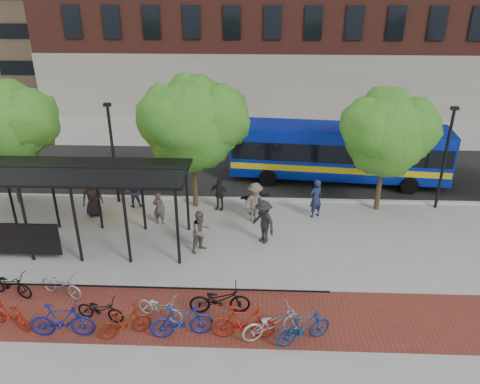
{
  "coord_description": "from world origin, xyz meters",
  "views": [
    {
      "loc": [
        0.08,
        -17.61,
        10.64
      ],
      "look_at": [
        -0.7,
        1.59,
        1.6
      ],
      "focal_mm": 35.0,
      "sensor_mm": 36.0,
      "label": 1
    }
  ],
  "objects_px": {
    "bike_4": "(100,309)",
    "pedestrian_9": "(263,222)",
    "bike_2": "(61,284)",
    "lamp_post_right": "(445,156)",
    "tree_a": "(5,122)",
    "bus": "(338,150)",
    "bike_3": "(62,320)",
    "pedestrian_1": "(159,208)",
    "bike_0": "(10,284)",
    "lamp_post_left": "(113,151)",
    "pedestrian_0": "(92,197)",
    "pedestrian_4": "(219,194)",
    "bike_1": "(9,314)",
    "pedestrian_2": "(134,192)",
    "bike_6": "(160,307)",
    "bike_10": "(273,323)",
    "bike_7": "(182,321)",
    "tree_c": "(388,130)",
    "pedestrian_3": "(255,202)",
    "pedestrian_7": "(316,198)",
    "tree_b": "(194,119)",
    "bike_11": "(303,327)",
    "bike_9": "(243,322)",
    "pedestrian_8": "(201,232)",
    "pedestrian_5": "(256,199)",
    "bus_shelter": "(56,179)",
    "bike_5": "(124,323)"
  },
  "relations": [
    {
      "from": "lamp_post_right",
      "to": "pedestrian_9",
      "type": "distance_m",
      "value": 9.54
    },
    {
      "from": "tree_c",
      "to": "bike_4",
      "type": "relative_size",
      "value": 3.53
    },
    {
      "from": "pedestrian_7",
      "to": "pedestrian_8",
      "type": "bearing_deg",
      "value": -1.08
    },
    {
      "from": "bike_6",
      "to": "bike_7",
      "type": "distance_m",
      "value": 1.19
    },
    {
      "from": "tree_a",
      "to": "bus",
      "type": "xyz_separation_m",
      "value": [
        16.4,
        3.42,
        -2.43
      ]
    },
    {
      "from": "bike_2",
      "to": "pedestrian_9",
      "type": "xyz_separation_m",
      "value": [
        7.29,
        4.02,
        0.52
      ]
    },
    {
      "from": "bike_10",
      "to": "bus",
      "type": "bearing_deg",
      "value": -38.44
    },
    {
      "from": "bike_2",
      "to": "pedestrian_4",
      "type": "xyz_separation_m",
      "value": [
        5.14,
        7.06,
        0.36
      ]
    },
    {
      "from": "pedestrian_0",
      "to": "pedestrian_4",
      "type": "distance_m",
      "value": 6.06
    },
    {
      "from": "lamp_post_right",
      "to": "bike_2",
      "type": "bearing_deg",
      "value": -154.22
    },
    {
      "from": "lamp_post_left",
      "to": "tree_a",
      "type": "bearing_deg",
      "value": -177.08
    },
    {
      "from": "lamp_post_left",
      "to": "lamp_post_right",
      "type": "relative_size",
      "value": 1.0
    },
    {
      "from": "tree_b",
      "to": "pedestrian_3",
      "type": "xyz_separation_m",
      "value": [
        2.9,
        -1.55,
        -3.48
      ]
    },
    {
      "from": "pedestrian_7",
      "to": "pedestrian_9",
      "type": "xyz_separation_m",
      "value": [
        -2.49,
        -2.46,
        0.03
      ]
    },
    {
      "from": "bike_5",
      "to": "bike_2",
      "type": "bearing_deg",
      "value": 32.64
    },
    {
      "from": "lamp_post_left",
      "to": "pedestrian_0",
      "type": "xyz_separation_m",
      "value": [
        -0.77,
        -1.49,
        -1.78
      ]
    },
    {
      "from": "lamp_post_right",
      "to": "pedestrian_8",
      "type": "xyz_separation_m",
      "value": [
        -11.22,
        -4.47,
        -1.83
      ]
    },
    {
      "from": "pedestrian_0",
      "to": "pedestrian_2",
      "type": "distance_m",
      "value": 2.0
    },
    {
      "from": "bike_10",
      "to": "pedestrian_5",
      "type": "distance_m",
      "value": 8.43
    },
    {
      "from": "pedestrian_4",
      "to": "lamp_post_left",
      "type": "bearing_deg",
      "value": -169.5
    },
    {
      "from": "bike_3",
      "to": "pedestrian_3",
      "type": "distance_m",
      "value": 10.0
    },
    {
      "from": "lamp_post_right",
      "to": "bike_9",
      "type": "distance_m",
      "value": 13.52
    },
    {
      "from": "bus",
      "to": "bike_4",
      "type": "distance_m",
      "value": 15.51
    },
    {
      "from": "bike_4",
      "to": "pedestrian_9",
      "type": "relative_size",
      "value": 0.85
    },
    {
      "from": "bike_10",
      "to": "tree_c",
      "type": "bearing_deg",
      "value": -52.03
    },
    {
      "from": "bus_shelter",
      "to": "bike_7",
      "type": "xyz_separation_m",
      "value": [
        5.89,
        -5.53,
        -2.39
      ]
    },
    {
      "from": "bike_3",
      "to": "pedestrian_3",
      "type": "xyz_separation_m",
      "value": [
        6.05,
        7.96,
        0.35
      ]
    },
    {
      "from": "bike_6",
      "to": "pedestrian_9",
      "type": "distance_m",
      "value": 6.22
    },
    {
      "from": "bike_3",
      "to": "bike_10",
      "type": "height_order",
      "value": "bike_3"
    },
    {
      "from": "pedestrian_9",
      "to": "bike_6",
      "type": "bearing_deg",
      "value": -74.13
    },
    {
      "from": "bus",
      "to": "pedestrian_0",
      "type": "distance_m",
      "value": 13.14
    },
    {
      "from": "pedestrian_3",
      "to": "pedestrian_4",
      "type": "distance_m",
      "value": 2.13
    },
    {
      "from": "bike_3",
      "to": "pedestrian_1",
      "type": "distance_m",
      "value": 7.73
    },
    {
      "from": "bike_9",
      "to": "pedestrian_5",
      "type": "xyz_separation_m",
      "value": [
        0.32,
        8.51,
        0.2
      ]
    },
    {
      "from": "tree_b",
      "to": "bike_11",
      "type": "xyz_separation_m",
      "value": [
        4.51,
        -9.45,
        -3.89
      ]
    },
    {
      "from": "bike_2",
      "to": "pedestrian_0",
      "type": "distance_m",
      "value": 6.27
    },
    {
      "from": "bike_0",
      "to": "bike_2",
      "type": "distance_m",
      "value": 1.84
    },
    {
      "from": "bike_0",
      "to": "bike_7",
      "type": "xyz_separation_m",
      "value": [
        6.51,
        -1.85,
        0.13
      ]
    },
    {
      "from": "bike_4",
      "to": "bike_7",
      "type": "bearing_deg",
      "value": -91.93
    },
    {
      "from": "bike_1",
      "to": "pedestrian_2",
      "type": "relative_size",
      "value": 1.12
    },
    {
      "from": "pedestrian_5",
      "to": "bike_2",
      "type": "bearing_deg",
      "value": 23.39
    },
    {
      "from": "bike_9",
      "to": "bike_11",
      "type": "height_order",
      "value": "bike_9"
    },
    {
      "from": "pedestrian_9",
      "to": "tree_a",
      "type": "bearing_deg",
      "value": -145.55
    },
    {
      "from": "bike_1",
      "to": "tree_c",
      "type": "bearing_deg",
      "value": -36.25
    },
    {
      "from": "lamp_post_right",
      "to": "bike_0",
      "type": "relative_size",
      "value": 2.81
    },
    {
      "from": "bike_10",
      "to": "bike_0",
      "type": "bearing_deg",
      "value": 57.96
    },
    {
      "from": "bike_2",
      "to": "bike_6",
      "type": "bearing_deg",
      "value": -85.67
    },
    {
      "from": "bike_10",
      "to": "pedestrian_0",
      "type": "xyz_separation_m",
      "value": [
        -8.42,
        8.0,
        0.41
      ]
    },
    {
      "from": "bus",
      "to": "bike_10",
      "type": "bearing_deg",
      "value": -101.45
    },
    {
      "from": "bus",
      "to": "pedestrian_9",
      "type": "relative_size",
      "value": 5.99
    }
  ]
}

